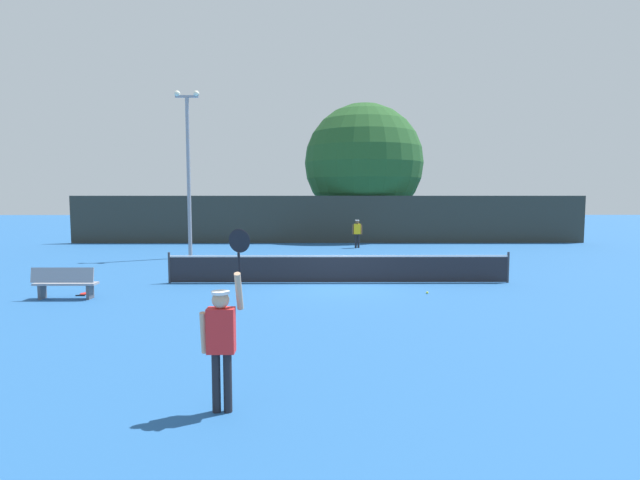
{
  "coord_description": "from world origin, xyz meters",
  "views": [
    {
      "loc": [
        -0.81,
        -17.37,
        3.04
      ],
      "look_at": [
        -0.64,
        3.19,
        1.21
      ],
      "focal_mm": 28.47,
      "sensor_mm": 36.0,
      "label": 1
    }
  ],
  "objects_px": {
    "tennis_ball": "(427,293)",
    "courtside_bench": "(65,283)",
    "parked_car_mid": "(357,225)",
    "parked_car_far": "(448,224)",
    "player_serving": "(222,332)",
    "large_tree": "(364,163)",
    "parked_car_near": "(222,225)",
    "spare_racket": "(85,294)",
    "light_pole": "(188,163)",
    "player_receiving": "(357,231)"
  },
  "relations": [
    {
      "from": "player_serving",
      "to": "parked_car_mid",
      "type": "height_order",
      "value": "player_serving"
    },
    {
      "from": "light_pole",
      "to": "large_tree",
      "type": "xyz_separation_m",
      "value": [
        9.45,
        11.12,
        0.71
      ]
    },
    {
      "from": "courtside_bench",
      "to": "parked_car_near",
      "type": "distance_m",
      "value": 23.35
    },
    {
      "from": "player_serving",
      "to": "courtside_bench",
      "type": "relative_size",
      "value": 1.43
    },
    {
      "from": "parked_car_near",
      "to": "light_pole",
      "type": "bearing_deg",
      "value": -89.72
    },
    {
      "from": "player_receiving",
      "to": "parked_car_near",
      "type": "xyz_separation_m",
      "value": [
        -9.45,
        9.0,
        -0.2
      ]
    },
    {
      "from": "player_receiving",
      "to": "parked_car_far",
      "type": "height_order",
      "value": "parked_car_far"
    },
    {
      "from": "courtside_bench",
      "to": "parked_car_mid",
      "type": "xyz_separation_m",
      "value": [
        10.46,
        24.08,
        0.3
      ]
    },
    {
      "from": "light_pole",
      "to": "large_tree",
      "type": "distance_m",
      "value": 14.61
    },
    {
      "from": "tennis_ball",
      "to": "parked_car_far",
      "type": "height_order",
      "value": "parked_car_far"
    },
    {
      "from": "player_serving",
      "to": "courtside_bench",
      "type": "xyz_separation_m",
      "value": [
        -6.02,
        7.76,
        -0.66
      ]
    },
    {
      "from": "tennis_ball",
      "to": "parked_car_far",
      "type": "relative_size",
      "value": 0.02
    },
    {
      "from": "large_tree",
      "to": "courtside_bench",
      "type": "bearing_deg",
      "value": -116.94
    },
    {
      "from": "spare_racket",
      "to": "parked_car_far",
      "type": "relative_size",
      "value": 0.12
    },
    {
      "from": "player_serving",
      "to": "large_tree",
      "type": "xyz_separation_m",
      "value": [
        4.65,
        28.76,
        4.11
      ]
    },
    {
      "from": "spare_racket",
      "to": "parked_car_far",
      "type": "bearing_deg",
      "value": 54.05
    },
    {
      "from": "large_tree",
      "to": "tennis_ball",
      "type": "bearing_deg",
      "value": -89.74
    },
    {
      "from": "large_tree",
      "to": "parked_car_mid",
      "type": "height_order",
      "value": "large_tree"
    },
    {
      "from": "tennis_ball",
      "to": "large_tree",
      "type": "bearing_deg",
      "value": 90.26
    },
    {
      "from": "player_receiving",
      "to": "light_pole",
      "type": "xyz_separation_m",
      "value": [
        -8.48,
        -4.46,
        3.56
      ]
    },
    {
      "from": "parked_car_mid",
      "to": "player_serving",
      "type": "bearing_deg",
      "value": -97.95
    },
    {
      "from": "player_receiving",
      "to": "parked_car_mid",
      "type": "relative_size",
      "value": 0.38
    },
    {
      "from": "player_serving",
      "to": "parked_car_far",
      "type": "bearing_deg",
      "value": 70.28
    },
    {
      "from": "tennis_ball",
      "to": "courtside_bench",
      "type": "distance_m",
      "value": 10.8
    },
    {
      "from": "player_receiving",
      "to": "spare_racket",
      "type": "bearing_deg",
      "value": 55.1
    },
    {
      "from": "courtside_bench",
      "to": "parked_car_far",
      "type": "distance_m",
      "value": 30.54
    },
    {
      "from": "large_tree",
      "to": "parked_car_mid",
      "type": "xyz_separation_m",
      "value": [
        -0.21,
        3.08,
        -4.47
      ]
    },
    {
      "from": "parked_car_mid",
      "to": "parked_car_far",
      "type": "bearing_deg",
      "value": 6.24
    },
    {
      "from": "player_receiving",
      "to": "parked_car_far",
      "type": "distance_m",
      "value": 13.24
    },
    {
      "from": "player_serving",
      "to": "parked_car_far",
      "type": "distance_m",
      "value": 34.67
    },
    {
      "from": "player_receiving",
      "to": "courtside_bench",
      "type": "distance_m",
      "value": 17.32
    },
    {
      "from": "tennis_ball",
      "to": "courtside_bench",
      "type": "height_order",
      "value": "courtside_bench"
    },
    {
      "from": "large_tree",
      "to": "parked_car_far",
      "type": "height_order",
      "value": "large_tree"
    },
    {
      "from": "player_serving",
      "to": "tennis_ball",
      "type": "xyz_separation_m",
      "value": [
        4.74,
        8.49,
        -1.11
      ]
    },
    {
      "from": "spare_racket",
      "to": "light_pole",
      "type": "height_order",
      "value": "light_pole"
    },
    {
      "from": "courtside_bench",
      "to": "parked_car_far",
      "type": "xyz_separation_m",
      "value": [
        17.72,
        24.87,
        0.3
      ]
    },
    {
      "from": "player_receiving",
      "to": "spare_racket",
      "type": "height_order",
      "value": "player_receiving"
    },
    {
      "from": "large_tree",
      "to": "parked_car_near",
      "type": "distance_m",
      "value": 11.58
    },
    {
      "from": "courtside_bench",
      "to": "large_tree",
      "type": "relative_size",
      "value": 0.19
    },
    {
      "from": "large_tree",
      "to": "parked_car_mid",
      "type": "relative_size",
      "value": 2.23
    },
    {
      "from": "parked_car_near",
      "to": "parked_car_far",
      "type": "bearing_deg",
      "value": 1.2
    },
    {
      "from": "large_tree",
      "to": "parked_car_mid",
      "type": "bearing_deg",
      "value": 93.97
    },
    {
      "from": "spare_racket",
      "to": "parked_car_mid",
      "type": "distance_m",
      "value": 25.49
    },
    {
      "from": "player_receiving",
      "to": "tennis_ball",
      "type": "height_order",
      "value": "player_receiving"
    },
    {
      "from": "courtside_bench",
      "to": "parked_car_near",
      "type": "relative_size",
      "value": 0.42
    },
    {
      "from": "light_pole",
      "to": "parked_car_far",
      "type": "xyz_separation_m",
      "value": [
        16.5,
        14.99,
        -3.76
      ]
    },
    {
      "from": "parked_car_near",
      "to": "parked_car_mid",
      "type": "height_order",
      "value": "same"
    },
    {
      "from": "parked_car_far",
      "to": "light_pole",
      "type": "bearing_deg",
      "value": -137.6
    },
    {
      "from": "player_receiving",
      "to": "large_tree",
      "type": "distance_m",
      "value": 7.97
    },
    {
      "from": "tennis_ball",
      "to": "parked_car_mid",
      "type": "xyz_separation_m",
      "value": [
        -0.3,
        23.34,
        0.74
      ]
    }
  ]
}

